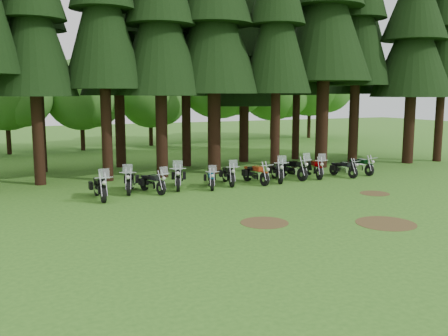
{
  "coord_description": "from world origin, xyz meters",
  "views": [
    {
      "loc": [
        -12.0,
        -17.64,
        4.75
      ],
      "look_at": [
        -1.37,
        5.0,
        1.0
      ],
      "focal_mm": 40.0,
      "sensor_mm": 36.0,
      "label": 1
    }
  ],
  "objects_px": {
    "motorcycle_0": "(100,188)",
    "motorcycle_4": "(211,179)",
    "motorcycle_2": "(153,183)",
    "motorcycle_10": "(343,169)",
    "motorcycle_7": "(277,172)",
    "motorcycle_11": "(360,166)",
    "motorcycle_6": "(256,174)",
    "motorcycle_8": "(293,169)",
    "motorcycle_3": "(178,178)",
    "motorcycle_9": "(314,169)",
    "motorcycle_5": "(228,175)",
    "motorcycle_1": "(130,182)"
  },
  "relations": [
    {
      "from": "motorcycle_0",
      "to": "motorcycle_4",
      "type": "relative_size",
      "value": 1.2
    },
    {
      "from": "motorcycle_2",
      "to": "motorcycle_10",
      "type": "distance_m",
      "value": 11.33
    },
    {
      "from": "motorcycle_7",
      "to": "motorcycle_11",
      "type": "xyz_separation_m",
      "value": [
        5.77,
        0.03,
        -0.06
      ]
    },
    {
      "from": "motorcycle_6",
      "to": "motorcycle_8",
      "type": "height_order",
      "value": "motorcycle_8"
    },
    {
      "from": "motorcycle_0",
      "to": "motorcycle_7",
      "type": "bearing_deg",
      "value": 4.59
    },
    {
      "from": "motorcycle_2",
      "to": "motorcycle_3",
      "type": "distance_m",
      "value": 1.61
    },
    {
      "from": "motorcycle_4",
      "to": "motorcycle_0",
      "type": "bearing_deg",
      "value": -158.53
    },
    {
      "from": "motorcycle_7",
      "to": "motorcycle_3",
      "type": "bearing_deg",
      "value": -163.8
    },
    {
      "from": "motorcycle_9",
      "to": "motorcycle_10",
      "type": "bearing_deg",
      "value": -2.89
    },
    {
      "from": "motorcycle_5",
      "to": "motorcycle_11",
      "type": "bearing_deg",
      "value": 10.76
    },
    {
      "from": "motorcycle_8",
      "to": "motorcycle_10",
      "type": "bearing_deg",
      "value": -17.22
    },
    {
      "from": "motorcycle_1",
      "to": "motorcycle_7",
      "type": "bearing_deg",
      "value": 16.92
    },
    {
      "from": "motorcycle_8",
      "to": "motorcycle_11",
      "type": "bearing_deg",
      "value": -9.08
    },
    {
      "from": "motorcycle_6",
      "to": "motorcycle_7",
      "type": "distance_m",
      "value": 1.41
    },
    {
      "from": "motorcycle_4",
      "to": "motorcycle_8",
      "type": "height_order",
      "value": "motorcycle_8"
    },
    {
      "from": "motorcycle_3",
      "to": "motorcycle_9",
      "type": "relative_size",
      "value": 1.03
    },
    {
      "from": "motorcycle_3",
      "to": "motorcycle_1",
      "type": "bearing_deg",
      "value": -160.63
    },
    {
      "from": "motorcycle_8",
      "to": "motorcycle_11",
      "type": "distance_m",
      "value": 4.6
    },
    {
      "from": "motorcycle_3",
      "to": "motorcycle_7",
      "type": "bearing_deg",
      "value": 17.84
    },
    {
      "from": "motorcycle_1",
      "to": "motorcycle_11",
      "type": "distance_m",
      "value": 13.82
    },
    {
      "from": "motorcycle_1",
      "to": "motorcycle_10",
      "type": "xyz_separation_m",
      "value": [
        12.27,
        -0.72,
        -0.08
      ]
    },
    {
      "from": "motorcycle_4",
      "to": "motorcycle_3",
      "type": "bearing_deg",
      "value": 175.75
    },
    {
      "from": "motorcycle_0",
      "to": "motorcycle_8",
      "type": "relative_size",
      "value": 0.98
    },
    {
      "from": "motorcycle_8",
      "to": "motorcycle_7",
      "type": "bearing_deg",
      "value": -172.52
    },
    {
      "from": "motorcycle_4",
      "to": "motorcycle_10",
      "type": "relative_size",
      "value": 0.99
    },
    {
      "from": "motorcycle_7",
      "to": "motorcycle_11",
      "type": "relative_size",
      "value": 1.09
    },
    {
      "from": "motorcycle_4",
      "to": "motorcycle_6",
      "type": "distance_m",
      "value": 2.7
    },
    {
      "from": "motorcycle_1",
      "to": "motorcycle_4",
      "type": "relative_size",
      "value": 1.16
    },
    {
      "from": "motorcycle_5",
      "to": "motorcycle_10",
      "type": "xyz_separation_m",
      "value": [
        7.07,
        -0.57,
        -0.05
      ]
    },
    {
      "from": "motorcycle_9",
      "to": "motorcycle_0",
      "type": "bearing_deg",
      "value": -162.74
    },
    {
      "from": "motorcycle_0",
      "to": "motorcycle_5",
      "type": "distance_m",
      "value": 6.92
    },
    {
      "from": "motorcycle_0",
      "to": "motorcycle_5",
      "type": "xyz_separation_m",
      "value": [
        6.87,
        0.85,
        -0.04
      ]
    },
    {
      "from": "motorcycle_4",
      "to": "motorcycle_9",
      "type": "height_order",
      "value": "motorcycle_9"
    },
    {
      "from": "motorcycle_1",
      "to": "motorcycle_3",
      "type": "height_order",
      "value": "motorcycle_3"
    },
    {
      "from": "motorcycle_6",
      "to": "motorcycle_7",
      "type": "height_order",
      "value": "motorcycle_7"
    },
    {
      "from": "motorcycle_10",
      "to": "motorcycle_0",
      "type": "bearing_deg",
      "value": 172.77
    },
    {
      "from": "motorcycle_0",
      "to": "motorcycle_1",
      "type": "relative_size",
      "value": 1.04
    },
    {
      "from": "motorcycle_4",
      "to": "motorcycle_11",
      "type": "xyz_separation_m",
      "value": [
        9.86,
        0.34,
        0.02
      ]
    },
    {
      "from": "motorcycle_3",
      "to": "motorcycle_2",
      "type": "bearing_deg",
      "value": -139.62
    },
    {
      "from": "motorcycle_5",
      "to": "motorcycle_11",
      "type": "height_order",
      "value": "motorcycle_5"
    },
    {
      "from": "motorcycle_0",
      "to": "motorcycle_3",
      "type": "bearing_deg",
      "value": 13.74
    },
    {
      "from": "motorcycle_2",
      "to": "motorcycle_8",
      "type": "bearing_deg",
      "value": -10.89
    },
    {
      "from": "motorcycle_2",
      "to": "motorcycle_5",
      "type": "bearing_deg",
      "value": -8.25
    },
    {
      "from": "motorcycle_0",
      "to": "motorcycle_7",
      "type": "xyz_separation_m",
      "value": [
        9.71,
        0.61,
        -0.0
      ]
    },
    {
      "from": "motorcycle_3",
      "to": "motorcycle_11",
      "type": "height_order",
      "value": "motorcycle_3"
    },
    {
      "from": "motorcycle_4",
      "to": "motorcycle_8",
      "type": "xyz_separation_m",
      "value": [
        5.27,
        0.59,
        0.09
      ]
    },
    {
      "from": "motorcycle_0",
      "to": "motorcycle_2",
      "type": "bearing_deg",
      "value": 9.77
    },
    {
      "from": "motorcycle_7",
      "to": "motorcycle_2",
      "type": "bearing_deg",
      "value": -158.84
    },
    {
      "from": "motorcycle_0",
      "to": "motorcycle_6",
      "type": "relative_size",
      "value": 1.06
    },
    {
      "from": "motorcycle_7",
      "to": "motorcycle_0",
      "type": "bearing_deg",
      "value": -156.93
    }
  ]
}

